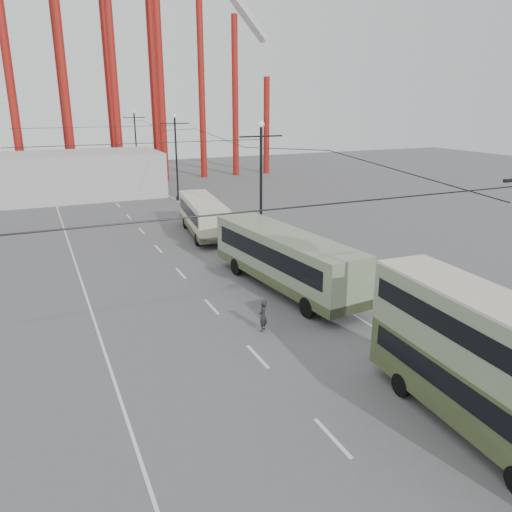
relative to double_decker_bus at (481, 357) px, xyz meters
name	(u,v)px	position (x,y,z in m)	size (l,w,h in m)	color
ground	(326,399)	(-3.56, 3.46, -2.67)	(160.00, 160.00, 0.00)	#545557
road_markings	(168,257)	(-4.42, 23.16, -2.67)	(12.52, 120.00, 0.01)	silver
lamp_post_mid	(261,189)	(2.04, 21.46, 2.00)	(3.20, 0.44, 9.32)	black
lamp_post_far	(176,158)	(2.04, 43.46, 2.00)	(3.20, 0.44, 9.32)	black
lamp_post_distant	(136,143)	(2.04, 65.46, 2.00)	(3.20, 0.44, 9.32)	black
fairground_shed	(61,176)	(-9.56, 50.46, -0.17)	(22.00, 10.00, 5.00)	#B0AFAA
double_decker_bus	(481,357)	(0.00, 0.00, 0.00)	(2.71, 8.99, 4.77)	#364123
single_decker_green	(284,258)	(0.25, 14.30, -0.77)	(4.06, 12.19, 3.38)	#6C7F5D
single_decker_cream	(203,215)	(-0.15, 28.08, -1.00)	(3.60, 9.77, 2.97)	beige
pedestrian	(263,316)	(-3.27, 9.68, -1.90)	(0.57, 0.37, 1.55)	black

